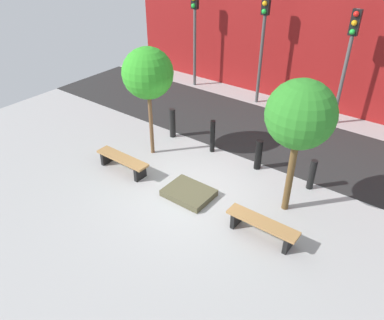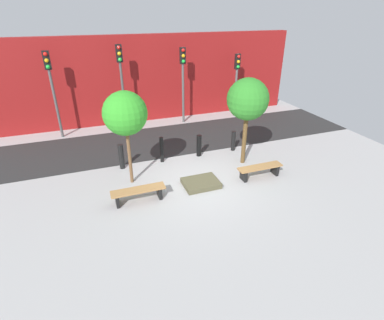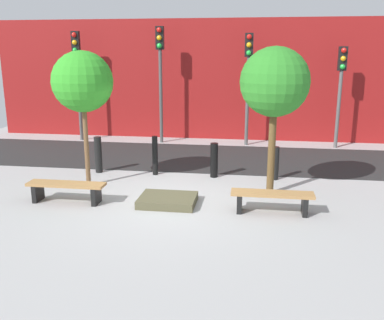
{
  "view_description": "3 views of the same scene",
  "coord_description": "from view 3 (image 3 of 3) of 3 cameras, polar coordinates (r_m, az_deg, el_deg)",
  "views": [
    {
      "loc": [
        4.71,
        -6.19,
        6.0
      ],
      "look_at": [
        0.16,
        -0.18,
        1.19
      ],
      "focal_mm": 35.0,
      "sensor_mm": 36.0,
      "label": 1
    },
    {
      "loc": [
        -3.35,
        -8.32,
        5.49
      ],
      "look_at": [
        -0.3,
        -0.02,
        0.99
      ],
      "focal_mm": 28.0,
      "sensor_mm": 36.0,
      "label": 2
    },
    {
      "loc": [
        1.79,
        -8.66,
        3.19
      ],
      "look_at": [
        0.46,
        0.36,
        0.88
      ],
      "focal_mm": 40.0,
      "sensor_mm": 36.0,
      "label": 3
    }
  ],
  "objects": [
    {
      "name": "bollard_right",
      "position": [
        11.13,
        11.06,
        -0.43
      ],
      "size": [
        0.17,
        0.17,
        0.86
      ],
      "primitive_type": "cylinder",
      "color": "black",
      "rests_on": "ground"
    },
    {
      "name": "road_strip",
      "position": [
        13.33,
        0.42,
        0.39
      ],
      "size": [
        18.0,
        3.62,
        0.01
      ],
      "primitive_type": "cube",
      "color": "#272727",
      "rests_on": "ground"
    },
    {
      "name": "bollard_left",
      "position": [
        11.38,
        -4.95,
        0.6
      ],
      "size": [
        0.15,
        0.15,
        1.04
      ],
      "primitive_type": "cylinder",
      "color": "black",
      "rests_on": "ground"
    },
    {
      "name": "bollard_center",
      "position": [
        11.15,
        2.96,
        -0.02
      ],
      "size": [
        0.2,
        0.2,
        0.91
      ],
      "primitive_type": "cylinder",
      "color": "black",
      "rests_on": "ground"
    },
    {
      "name": "tree_behind_right_bench",
      "position": [
        9.63,
        10.98,
        10.05
      ],
      "size": [
        1.53,
        1.53,
        3.32
      ],
      "color": "brown",
      "rests_on": "ground"
    },
    {
      "name": "traffic_light_mid_west",
      "position": [
        15.29,
        -4.26,
        12.62
      ],
      "size": [
        0.28,
        0.27,
        4.05
      ],
      "color": "#484848",
      "rests_on": "ground"
    },
    {
      "name": "ground_plane",
      "position": [
        9.4,
        -3.12,
        -5.66
      ],
      "size": [
        18.0,
        18.0,
        0.0
      ],
      "primitive_type": "plane",
      "color": "#9F9F9F"
    },
    {
      "name": "traffic_light_west",
      "position": [
        16.23,
        -15.07,
        11.95
      ],
      "size": [
        0.28,
        0.27,
        3.9
      ],
      "color": "#4E4E4E",
      "rests_on": "ground"
    },
    {
      "name": "bench_left",
      "position": [
        9.69,
        -16.4,
        -3.64
      ],
      "size": [
        1.7,
        0.4,
        0.44
      ],
      "rotation": [
        0.0,
        0.0,
        -0.0
      ],
      "color": "black",
      "rests_on": "ground"
    },
    {
      "name": "bench_right",
      "position": [
        8.84,
        10.62,
        -5.02
      ],
      "size": [
        1.66,
        0.39,
        0.44
      ],
      "rotation": [
        0.0,
        0.0,
        0.0
      ],
      "color": "black",
      "rests_on": "ground"
    },
    {
      "name": "tree_behind_left_bench",
      "position": [
        10.42,
        -14.4,
        10.02
      ],
      "size": [
        1.43,
        1.43,
        3.24
      ],
      "color": "brown",
      "rests_on": "ground"
    },
    {
      "name": "building_facade",
      "position": [
        16.21,
        2.05,
        10.64
      ],
      "size": [
        16.2,
        0.5,
        4.37
      ],
      "primitive_type": "cube",
      "color": "maroon",
      "rests_on": "ground"
    },
    {
      "name": "planter_bed",
      "position": [
        9.27,
        -3.26,
        -5.38
      ],
      "size": [
        1.21,
        0.93,
        0.17
      ],
      "primitive_type": "cube",
      "color": "brown",
      "rests_on": "ground"
    },
    {
      "name": "traffic_light_east",
      "position": [
        15.2,
        19.25,
        10.23
      ],
      "size": [
        0.28,
        0.27,
        3.37
      ],
      "color": "#565656",
      "rests_on": "ground"
    },
    {
      "name": "traffic_light_mid_east",
      "position": [
        14.93,
        7.52,
        11.92
      ],
      "size": [
        0.28,
        0.27,
        3.81
      ],
      "color": "#505050",
      "rests_on": "ground"
    },
    {
      "name": "bollard_far_left",
      "position": [
        11.85,
        -12.39,
        0.7
      ],
      "size": [
        0.2,
        0.2,
        0.98
      ],
      "primitive_type": "cylinder",
      "color": "black",
      "rests_on": "ground"
    }
  ]
}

